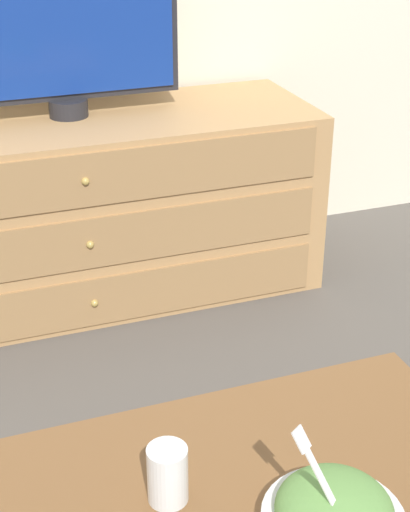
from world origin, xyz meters
TOP-DOWN VIEW (x-y plane):
  - ground_plane at (0.00, 0.00)m, footprint 12.00×12.00m
  - dresser at (-0.15, -0.30)m, footprint 1.65×0.55m
  - tv at (-0.13, -0.25)m, footprint 0.74×0.13m
  - drink_cup at (-0.28, -1.81)m, footprint 0.07×0.07m

SIDE VIEW (x-z plane):
  - ground_plane at x=0.00m, z-range 0.00..0.00m
  - dresser at x=-0.15m, z-range 0.00..0.63m
  - drink_cup at x=-0.28m, z-range 0.45..0.55m
  - tv at x=-0.13m, z-range 0.64..1.23m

